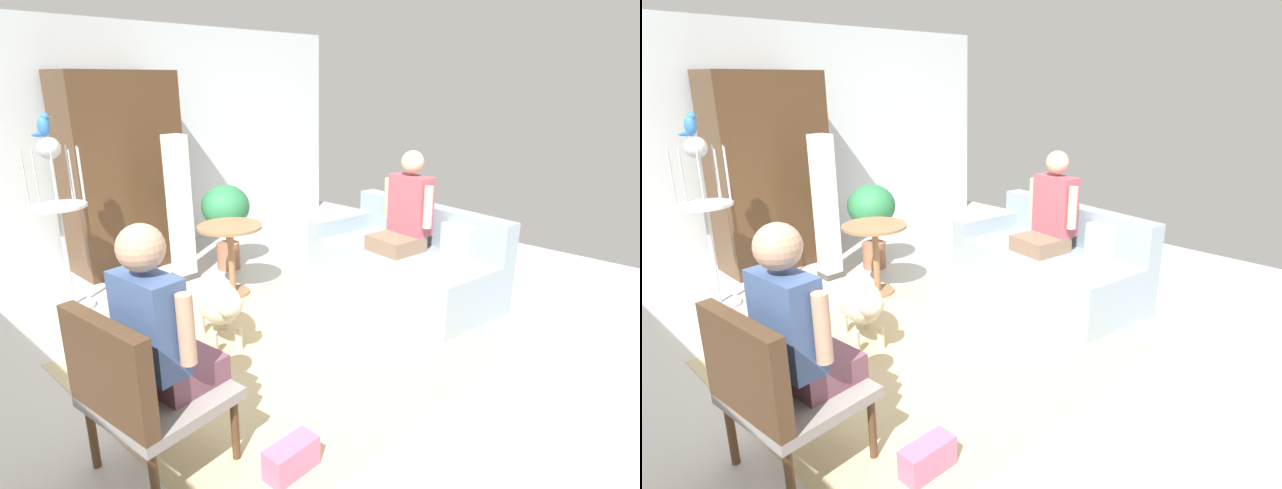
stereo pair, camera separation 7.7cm
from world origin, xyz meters
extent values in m
plane|color=beige|center=(0.00, 0.00, 0.00)|extent=(7.51, 7.51, 0.00)
cube|color=silver|center=(0.00, 2.94, 1.26)|extent=(6.86, 0.12, 2.53)
cube|color=#C6B284|center=(-0.11, -0.11, 0.00)|extent=(2.55, 2.30, 0.01)
cube|color=#8EA0AD|center=(1.43, -0.08, 0.23)|extent=(1.14, 1.87, 0.45)
cube|color=#8EA0AD|center=(1.78, -0.13, 0.63)|extent=(0.44, 1.76, 0.36)
cube|color=#8EA0AD|center=(1.55, 0.70, 0.53)|extent=(0.90, 0.31, 0.16)
cube|color=#9EB2B7|center=(1.59, -0.54, 0.59)|extent=(0.15, 0.33, 0.28)
cylinder|color=#4C331E|center=(-1.06, -0.19, 0.19)|extent=(0.04, 0.04, 0.37)
cylinder|color=#4C331E|center=(-1.02, -0.72, 0.19)|extent=(0.04, 0.04, 0.37)
cylinder|color=#4C331E|center=(-1.56, -0.24, 0.19)|extent=(0.04, 0.04, 0.37)
cylinder|color=#4C331E|center=(-1.51, -0.77, 0.19)|extent=(0.04, 0.04, 0.37)
cube|color=gray|center=(-1.29, -0.48, 0.40)|extent=(0.65, 0.69, 0.06)
cube|color=#4C331E|center=(-1.54, -0.50, 0.68)|extent=(0.14, 0.64, 0.50)
cube|color=#866650|center=(1.33, -0.06, 0.52)|extent=(0.46, 0.45, 0.14)
cube|color=#B24C59|center=(1.50, -0.09, 0.86)|extent=(0.24, 0.42, 0.53)
sphere|color=#DDB293|center=(1.50, -0.09, 1.24)|extent=(0.20, 0.20, 0.20)
cylinder|color=#DDB293|center=(1.43, -0.32, 0.88)|extent=(0.08, 0.08, 0.37)
cylinder|color=#DDB293|center=(1.50, 0.15, 0.88)|extent=(0.08, 0.08, 0.37)
cube|color=#704352|center=(-1.16, -0.47, 0.50)|extent=(0.39, 0.42, 0.14)
cube|color=#3F598C|center=(-1.31, -0.48, 0.82)|extent=(0.21, 0.40, 0.50)
sphere|color=tan|center=(-1.31, -0.48, 1.21)|extent=(0.23, 0.23, 0.23)
cylinder|color=tan|center=(-1.29, -0.25, 0.85)|extent=(0.08, 0.08, 0.35)
cylinder|color=tan|center=(-1.24, -0.71, 0.85)|extent=(0.08, 0.08, 0.35)
cylinder|color=olive|center=(0.35, 1.08, 0.66)|extent=(0.59, 0.59, 0.02)
cylinder|color=olive|center=(0.35, 1.08, 0.32)|extent=(0.06, 0.06, 0.65)
cylinder|color=olive|center=(0.35, 1.08, 0.01)|extent=(0.31, 0.31, 0.03)
ellipsoid|color=beige|center=(-0.30, 0.40, 0.34)|extent=(0.48, 0.62, 0.31)
sphere|color=beige|center=(-0.41, 0.09, 0.44)|extent=(0.18, 0.18, 0.18)
cone|color=beige|center=(-0.37, 0.08, 0.53)|extent=(0.06, 0.06, 0.06)
cone|color=beige|center=(-0.46, 0.11, 0.53)|extent=(0.06, 0.06, 0.06)
cylinder|color=beige|center=(-0.18, 0.73, 0.38)|extent=(0.10, 0.18, 0.10)
cylinder|color=beige|center=(-0.28, 0.19, 0.09)|extent=(0.06, 0.06, 0.19)
cylinder|color=beige|center=(-0.45, 0.26, 0.09)|extent=(0.06, 0.06, 0.19)
cylinder|color=beige|center=(-0.14, 0.55, 0.09)|extent=(0.06, 0.06, 0.19)
cylinder|color=beige|center=(-0.32, 0.61, 0.09)|extent=(0.06, 0.06, 0.19)
cylinder|color=silver|center=(-0.81, 1.86, 0.01)|extent=(0.36, 0.36, 0.03)
cylinder|color=silver|center=(-0.81, 1.86, 0.46)|extent=(0.04, 0.04, 0.92)
cylinder|color=silver|center=(-0.81, 1.86, 0.93)|extent=(0.46, 0.46, 0.02)
cylinder|color=silver|center=(-0.60, 1.86, 1.17)|extent=(0.01, 0.01, 0.47)
cylinder|color=silver|center=(-0.64, 1.98, 1.17)|extent=(0.01, 0.01, 0.47)
cylinder|color=silver|center=(-0.75, 2.06, 1.17)|extent=(0.01, 0.01, 0.47)
cylinder|color=silver|center=(-0.88, 2.06, 1.17)|extent=(0.01, 0.01, 0.47)
cylinder|color=silver|center=(-0.99, 1.98, 1.17)|extent=(0.01, 0.01, 0.47)
cylinder|color=silver|center=(-1.03, 1.86, 1.17)|extent=(0.01, 0.01, 0.47)
cylinder|color=silver|center=(-0.99, 1.73, 1.17)|extent=(0.01, 0.01, 0.47)
cylinder|color=silver|center=(-0.88, 1.65, 1.17)|extent=(0.01, 0.01, 0.47)
cylinder|color=silver|center=(-0.75, 1.65, 1.17)|extent=(0.01, 0.01, 0.47)
cylinder|color=silver|center=(-0.64, 1.73, 1.17)|extent=(0.01, 0.01, 0.47)
sphere|color=silver|center=(-0.81, 1.86, 1.41)|extent=(0.18, 0.18, 0.18)
ellipsoid|color=blue|center=(-0.83, 1.86, 1.58)|extent=(0.09, 0.10, 0.16)
sphere|color=blue|center=(-0.81, 1.86, 1.65)|extent=(0.07, 0.07, 0.07)
cone|color=#D8BF4C|center=(-0.78, 1.86, 1.65)|extent=(0.03, 0.02, 0.02)
ellipsoid|color=blue|center=(-0.87, 1.86, 1.52)|extent=(0.12, 0.03, 0.04)
cylinder|color=#996047|center=(0.75, 1.67, 0.14)|extent=(0.24, 0.24, 0.28)
cylinder|color=brown|center=(0.75, 1.67, 0.38)|extent=(0.03, 0.03, 0.20)
ellipsoid|color=#2B7747|center=(0.75, 1.67, 0.68)|extent=(0.50, 0.50, 0.45)
cube|color=#4C4742|center=(0.27, 1.76, 0.03)|extent=(0.20, 0.20, 0.06)
cube|color=white|center=(0.27, 1.76, 0.75)|extent=(0.18, 0.18, 1.38)
cube|color=#4C331E|center=(0.10, 2.53, 1.01)|extent=(1.13, 0.56, 2.02)
cube|color=#D8668C|center=(-0.89, -1.01, 0.09)|extent=(0.29, 0.13, 0.17)
camera|label=1|loc=(-2.38, -2.63, 1.95)|focal=29.12mm
camera|label=2|loc=(-2.33, -2.68, 1.95)|focal=29.12mm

